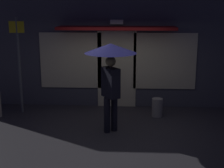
% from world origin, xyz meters
% --- Properties ---
extents(ground_plane, '(18.00, 18.00, 0.00)m').
position_xyz_m(ground_plane, '(0.00, 0.00, 0.00)').
color(ground_plane, '#38353A').
extents(building_facade, '(10.83, 1.00, 4.11)m').
position_xyz_m(building_facade, '(0.00, 2.34, 2.04)').
color(building_facade, '#4C4C56').
rests_on(building_facade, ground).
extents(person_with_umbrella, '(1.17, 1.17, 2.08)m').
position_xyz_m(person_with_umbrella, '(-0.06, 0.20, 1.68)').
color(person_with_umbrella, black).
rests_on(person_with_umbrella, ground).
extents(street_sign_post, '(0.40, 0.07, 2.59)m').
position_xyz_m(street_sign_post, '(-2.60, 1.47, 1.46)').
color(street_sign_post, '#595B60').
rests_on(street_sign_post, ground).
extents(sidewalk_bollard, '(0.28, 0.28, 0.49)m').
position_xyz_m(sidewalk_bollard, '(1.12, 1.34, 0.25)').
color(sidewalk_bollard, '#9E998E').
rests_on(sidewalk_bollard, ground).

